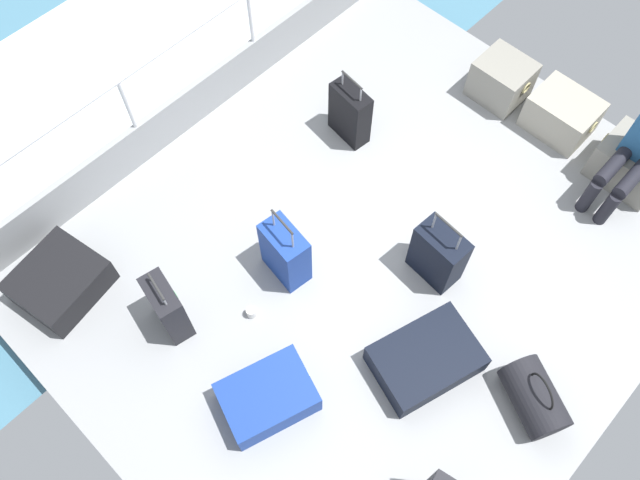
% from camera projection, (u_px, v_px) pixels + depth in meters
% --- Properties ---
extents(ground_plane, '(4.40, 5.20, 0.06)m').
position_uv_depth(ground_plane, '(374.00, 255.00, 5.42)').
color(ground_plane, '#939699').
extents(gunwale_port, '(0.06, 5.20, 0.45)m').
position_uv_depth(gunwale_port, '(201.00, 98.00, 5.90)').
color(gunwale_port, '#939699').
rests_on(gunwale_port, ground_plane).
extents(railing_port, '(0.04, 4.20, 1.02)m').
position_uv_depth(railing_port, '(190.00, 55.00, 5.41)').
color(railing_port, silver).
rests_on(railing_port, ground_plane).
extents(sea_wake, '(12.00, 12.00, 0.01)m').
position_uv_depth(sea_wake, '(122.00, 62.00, 6.86)').
color(sea_wake, teal).
rests_on(sea_wake, ground_plane).
extents(cargo_crate_0, '(0.53, 0.44, 0.41)m').
position_uv_depth(cargo_crate_0, '(502.00, 80.00, 6.03)').
color(cargo_crate_0, gray).
rests_on(cargo_crate_0, ground_plane).
extents(cargo_crate_1, '(0.62, 0.46, 0.37)m').
position_uv_depth(cargo_crate_1, '(562.00, 114.00, 5.86)').
color(cargo_crate_1, '#9E9989').
rests_on(cargo_crate_1, ground_plane).
extents(cargo_crate_2, '(0.63, 0.49, 0.38)m').
position_uv_depth(cargo_crate_2, '(632.00, 164.00, 5.59)').
color(cargo_crate_2, gray).
rests_on(cargo_crate_2, ground_plane).
extents(passenger_seated, '(0.34, 0.66, 1.08)m').
position_uv_depth(passenger_seated, '(640.00, 150.00, 5.20)').
color(passenger_seated, '#26598C').
rests_on(passenger_seated, ground_plane).
extents(suitcase_0, '(0.43, 0.28, 0.80)m').
position_uv_depth(suitcase_0, '(285.00, 253.00, 5.06)').
color(suitcase_0, navy).
rests_on(suitcase_0, ground_plane).
extents(suitcase_2, '(0.43, 0.27, 0.78)m').
position_uv_depth(suitcase_2, '(438.00, 254.00, 5.07)').
color(suitcase_2, black).
rests_on(suitcase_2, ground_plane).
extents(suitcase_3, '(0.66, 0.78, 0.27)m').
position_uv_depth(suitcase_3, '(268.00, 397.00, 4.68)').
color(suitcase_3, navy).
rests_on(suitcase_3, ground_plane).
extents(suitcase_4, '(0.75, 0.90, 0.24)m').
position_uv_depth(suitcase_4, '(426.00, 359.00, 4.83)').
color(suitcase_4, black).
rests_on(suitcase_4, ground_plane).
extents(suitcase_5, '(0.40, 0.26, 0.70)m').
position_uv_depth(suitcase_5, '(168.00, 307.00, 4.84)').
color(suitcase_5, black).
rests_on(suitcase_5, ground_plane).
extents(suitcase_6, '(0.70, 0.75, 0.28)m').
position_uv_depth(suitcase_6, '(60.00, 281.00, 5.12)').
color(suitcase_6, black).
rests_on(suitcase_6, ground_plane).
extents(suitcase_7, '(0.41, 0.23, 0.73)m').
position_uv_depth(suitcase_7, '(350.00, 113.00, 5.73)').
color(suitcase_7, black).
rests_on(suitcase_7, ground_plane).
extents(duffel_bag, '(0.62, 0.53, 0.47)m').
position_uv_depth(duffel_bag, '(534.00, 397.00, 4.65)').
color(duffel_bag, black).
rests_on(duffel_bag, ground_plane).
extents(paper_cup, '(0.08, 0.08, 0.10)m').
position_uv_depth(paper_cup, '(251.00, 312.00, 5.09)').
color(paper_cup, white).
rests_on(paper_cup, ground_plane).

